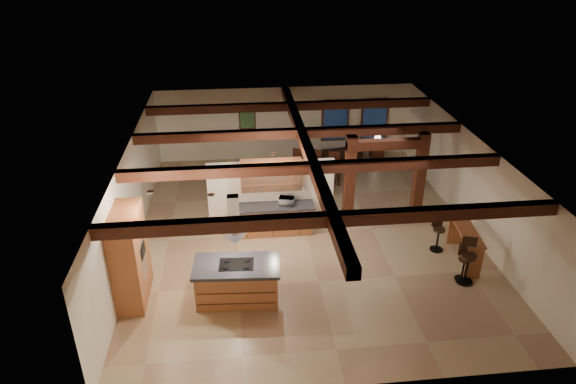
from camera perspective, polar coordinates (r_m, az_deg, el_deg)
The scene contains 23 objects.
ground at distance 15.75m, azimuth 1.95°, elevation -4.53°, with size 12.00×12.00×0.00m, color tan.
room_walls at distance 14.90m, azimuth 2.05°, elevation 1.32°, with size 12.00×12.00×12.00m.
ceiling_beams at distance 14.51m, azimuth 2.12°, elevation 4.82°, with size 10.00×12.00×0.28m.
timber_posts at distance 15.88m, azimuth 10.78°, elevation 2.44°, with size 2.50×0.30×2.90m.
partition_wall at distance 15.56m, azimuth -1.89°, elevation -0.32°, with size 3.80×0.18×2.20m, color white.
pantry_cabinet at distance 13.07m, azimuth -17.15°, elevation -6.89°, with size 0.67×1.60×2.40m.
back_counter at distance 15.51m, azimuth -1.75°, elevation -3.03°, with size 2.50×0.66×0.94m.
upper_display_cabinet at distance 15.06m, azimuth -1.88°, elevation 1.89°, with size 1.80×0.36×0.95m.
range_hood at distance 12.17m, azimuth -5.92°, elevation -5.12°, with size 1.10×1.10×1.40m.
back_windows at distance 20.92m, azimuth 7.44°, elevation 7.95°, with size 2.70×0.07×1.70m.
framed_art at distance 20.32m, azimuth -4.54°, elevation 8.11°, with size 0.65×0.05×0.85m.
recessed_cans at distance 12.57m, azimuth -8.13°, elevation 1.48°, with size 3.16×2.46×0.03m.
kitchen_island at distance 12.88m, azimuth -5.66°, elevation -9.87°, with size 2.18×1.26×1.05m.
dining_table at distance 18.61m, azimuth 2.83°, elevation 1.82°, with size 1.89×1.06×0.67m, color #381A0E.
sofa at distance 20.79m, azimuth 5.46°, elevation 4.36°, with size 1.96×0.77×0.57m, color black.
microwave at distance 15.26m, azimuth -0.15°, elevation -1.03°, with size 0.45×0.30×0.25m, color silver.
bar_counter at distance 14.98m, azimuth 19.10°, elevation -4.98°, with size 0.70×1.93×0.99m.
side_table at distance 21.22m, azimuth 9.83°, elevation 4.62°, with size 0.50×0.50×0.62m, color #3B180E.
table_lamp at distance 21.02m, azimuth 9.94°, elevation 6.00°, with size 0.28×0.28×0.33m.
bar_stool_a at distance 14.26m, azimuth 18.95°, elevation -7.40°, with size 0.36×0.38×1.02m.
bar_stool_b at distance 14.14m, azimuth 19.32°, elevation -7.18°, with size 0.46×0.47×1.27m.
bar_stool_c at distance 15.29m, azimuth 16.32°, elevation -4.36°, with size 0.38×0.39×1.09m.
dining_chairs at distance 18.51m, azimuth 2.84°, elevation 2.51°, with size 2.22×2.22×1.14m.
Camera 1 is at (-1.97, -13.31, 8.20)m, focal length 32.00 mm.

